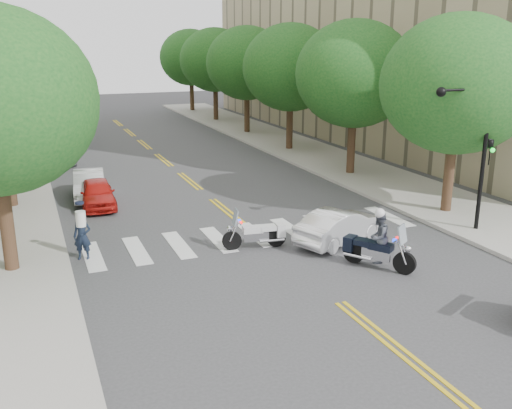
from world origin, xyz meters
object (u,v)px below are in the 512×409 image
motorcycle_police (376,241)px  motorcycle_parked (260,234)px  officer_standing (82,236)px  convertible (340,226)px

motorcycle_police → motorcycle_parked: bearing=-81.2°
motorcycle_police → motorcycle_parked: (-2.85, 3.20, -0.39)m
motorcycle_parked → officer_standing: officer_standing is taller
officer_standing → convertible: size_ratio=0.42×
motorcycle_police → convertible: motorcycle_police is taller
motorcycle_police → officer_standing: motorcycle_police is taller
officer_standing → convertible: officer_standing is taller
officer_standing → convertible: 9.27m
motorcycle_parked → convertible: size_ratio=0.60×
motorcycle_parked → convertible: 3.05m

